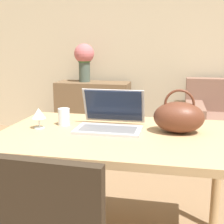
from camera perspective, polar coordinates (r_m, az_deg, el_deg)
wall_back at (r=4.26m, az=9.44°, el=13.72°), size 10.00×0.06×2.70m
dining_table at (r=1.78m, az=0.89°, el=-6.63°), size 1.33×0.85×0.75m
sideboard at (r=4.15m, az=-3.44°, el=0.34°), size 0.95×0.40×0.75m
laptop at (r=1.84m, az=-0.21°, el=-1.12°), size 0.38×0.31×0.22m
drinking_glass at (r=1.93m, az=-8.77°, el=-0.87°), size 0.07×0.07×0.10m
wine_glass at (r=1.88m, az=-13.26°, el=-0.38°), size 0.08×0.08×0.12m
handbag at (r=1.78m, az=12.11°, el=-0.87°), size 0.28×0.20×0.25m
flower_vase at (r=4.12m, az=-5.10°, el=9.81°), size 0.26×0.26×0.49m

